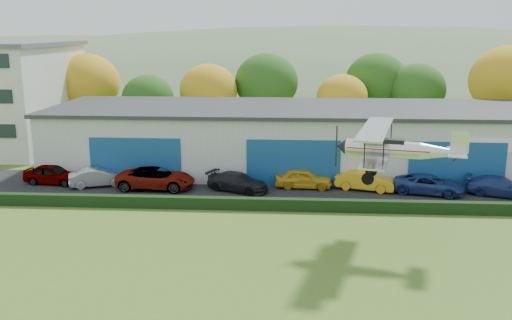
# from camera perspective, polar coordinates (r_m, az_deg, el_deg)

# --- Properties ---
(apron) EXTENTS (48.00, 9.00, 0.05)m
(apron) POSITION_cam_1_polar(r_m,az_deg,el_deg) (42.15, 0.99, -2.97)
(apron) COLOR black
(apron) RESTS_ON ground
(hedge) EXTENTS (46.00, 0.60, 0.80)m
(hedge) POSITION_cam_1_polar(r_m,az_deg,el_deg) (37.45, 0.63, -4.44)
(hedge) COLOR black
(hedge) RESTS_ON ground
(hangar) EXTENTS (40.60, 12.60, 5.30)m
(hangar) POSITION_cam_1_polar(r_m,az_deg,el_deg) (48.29, 3.78, 2.28)
(hangar) COLOR #B2B7BC
(hangar) RESTS_ON ground
(tree_belt) EXTENTS (75.70, 13.22, 10.12)m
(tree_belt) POSITION_cam_1_polar(r_m,az_deg,el_deg) (60.54, -0.11, 7.30)
(tree_belt) COLOR #3D2614
(tree_belt) RESTS_ON ground
(distant_hills) EXTENTS (430.00, 196.00, 56.00)m
(distant_hills) POSITION_cam_1_polar(r_m,az_deg,el_deg) (161.64, 0.43, 4.23)
(distant_hills) COLOR #4C6642
(distant_hills) RESTS_ON ground
(car_0) EXTENTS (4.59, 2.35, 1.49)m
(car_0) POSITION_cam_1_polar(r_m,az_deg,el_deg) (46.14, -19.70, -1.35)
(car_0) COLOR gray
(car_0) RESTS_ON apron
(car_1) EXTENTS (4.48, 2.94, 1.40)m
(car_1) POSITION_cam_1_polar(r_m,az_deg,el_deg) (44.39, -15.57, -1.67)
(car_1) COLOR silver
(car_1) RESTS_ON apron
(car_2) EXTENTS (5.79, 2.79, 1.59)m
(car_2) POSITION_cam_1_polar(r_m,az_deg,el_deg) (42.71, -10.02, -1.82)
(car_2) COLOR gray
(car_2) RESTS_ON apron
(car_3) EXTENTS (5.01, 3.59, 1.35)m
(car_3) POSITION_cam_1_polar(r_m,az_deg,el_deg) (41.55, -1.84, -2.21)
(car_3) COLOR black
(car_3) RESTS_ON apron
(car_4) EXTENTS (4.28, 1.90, 1.43)m
(car_4) POSITION_cam_1_polar(r_m,az_deg,el_deg) (42.46, 4.81, -1.86)
(car_4) COLOR gold
(car_4) RESTS_ON apron
(car_5) EXTENTS (4.56, 2.66, 1.42)m
(car_5) POSITION_cam_1_polar(r_m,az_deg,el_deg) (42.53, 10.91, -2.04)
(car_5) COLOR gold
(car_5) RESTS_ON apron
(car_6) EXTENTS (5.33, 3.44, 1.37)m
(car_6) POSITION_cam_1_polar(r_m,az_deg,el_deg) (42.68, 16.94, -2.36)
(car_6) COLOR navy
(car_6) RESTS_ON apron
(car_7) EXTENTS (5.02, 3.37, 1.35)m
(car_7) POSITION_cam_1_polar(r_m,az_deg,el_deg) (43.88, 23.35, -2.47)
(car_7) COLOR navy
(car_7) RESTS_ON apron
(biplane) EXTENTS (6.94, 7.90, 2.94)m
(biplane) POSITION_cam_1_polar(r_m,az_deg,el_deg) (31.23, 13.66, 1.21)
(biplane) COLOR silver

